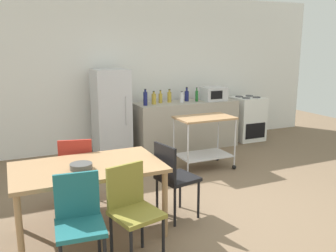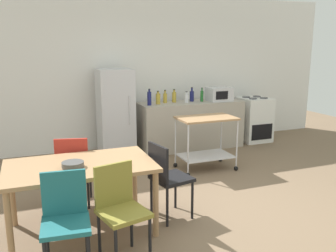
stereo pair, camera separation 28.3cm
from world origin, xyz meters
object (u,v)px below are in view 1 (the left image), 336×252
bottle_wine (182,98)px  microwave (214,94)px  stove_oven (247,118)px  bottle_soda (145,98)px  bottle_sesame_oil (169,97)px  bottle_soy_sauce (187,96)px  fruit_bowl (81,166)px  dining_table (88,173)px  chair_red (77,168)px  chair_black (173,175)px  chair_olive (133,207)px  kitchen_cart (204,134)px  bottle_olive_oil (197,96)px  bottle_hot_sauce (154,99)px  chair_teal (79,219)px  refrigerator (111,113)px

bottle_wine → microwave: bearing=-1.9°
stove_oven → microwave: size_ratio=2.00×
bottle_soda → bottle_sesame_oil: bearing=17.2°
bottle_soy_sauce → fruit_bowl: (-2.56, -2.70, -0.23)m
dining_table → bottle_soy_sauce: 3.62m
bottle_soy_sauce → chair_red: bearing=-141.7°
bottle_sesame_oil → bottle_soy_sauce: bottle_soy_sauce is taller
chair_black → chair_olive: size_ratio=1.00×
chair_olive → bottle_soda: size_ratio=3.02×
kitchen_cart → fruit_bowl: (-2.21, -1.40, 0.21)m
chair_olive → bottle_olive_oil: size_ratio=3.35×
bottle_soda → bottle_hot_sauce: (0.19, 0.07, -0.03)m
bottle_wine → bottle_olive_oil: (0.33, 0.02, 0.02)m
bottle_soda → chair_red: bearing=-131.1°
chair_black → fruit_bowl: (-1.02, -0.03, 0.26)m
microwave → fruit_bowl: (-3.09, -2.57, -0.25)m
chair_red → bottle_sesame_oil: size_ratio=3.59×
chair_black → bottle_soda: size_ratio=3.02×
microwave → chair_teal: bearing=-135.7°
chair_black → chair_olive: 0.90m
bottle_wine → dining_table: bearing=-132.9°
bottle_sesame_oil → microwave: size_ratio=0.54×
stove_oven → bottle_sesame_oil: (-1.77, 0.06, 0.55)m
chair_red → refrigerator: size_ratio=0.57×
microwave → refrigerator: bearing=175.3°
dining_table → refrigerator: bearing=69.5°
microwave → bottle_soda: bearing=-178.9°
bottle_hot_sauce → refrigerator: bearing=170.8°
microwave → chair_red: bearing=-148.8°
bottle_sesame_oil → chair_red: bearing=-137.1°
kitchen_cart → bottle_sesame_oil: size_ratio=3.67×
dining_table → microwave: 3.92m
chair_red → bottle_soda: bottle_soda is taller
stove_oven → chair_black: bearing=-138.4°
bottle_olive_oil → bottle_soy_sauce: bearing=151.1°
kitchen_cart → refrigerator: bearing=130.6°
kitchen_cart → bottle_soda: bottle_soda is taller
bottle_hot_sauce → bottle_olive_oil: bottle_olive_oil is taller
dining_table → bottle_hot_sauce: bearing=55.1°
microwave → bottle_hot_sauce: bearing=178.1°
fruit_bowl → chair_olive: bearing=-58.5°
kitchen_cart → bottle_olive_oil: (0.52, 1.21, 0.44)m
stove_oven → bottle_soy_sauce: 1.51m
stove_oven → bottle_olive_oil: (-1.24, -0.04, 0.56)m
bottle_hot_sauce → bottle_soy_sauce: bearing=7.2°
bottle_olive_oil → microwave: 0.36m
chair_olive → stove_oven: 4.84m
dining_table → chair_red: bearing=89.9°
stove_oven → fruit_bowl: size_ratio=4.18×
bottle_soy_sauce → bottle_olive_oil: 0.19m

